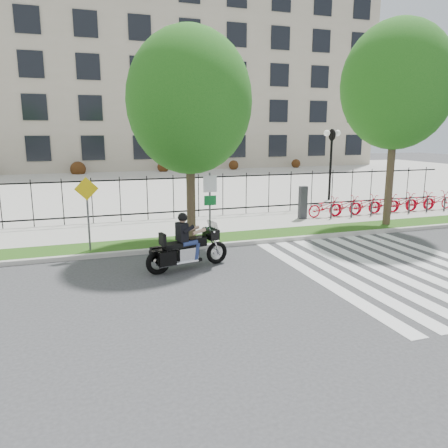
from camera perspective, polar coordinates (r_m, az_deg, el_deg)
name	(u,v)px	position (r m, az deg, el deg)	size (l,w,h in m)	color
ground	(246,286)	(11.93, 2.89, -8.12)	(120.00, 120.00, 0.00)	#353537
curb	(204,246)	(15.61, -2.61, -2.94)	(60.00, 0.20, 0.15)	#B2AEA7
grass_verge	(198,241)	(16.41, -3.42, -2.21)	(60.00, 1.50, 0.15)	#1F4912
sidewalk	(183,227)	(18.77, -5.43, -0.43)	(60.00, 3.50, 0.15)	#ACA8A0
plaza	(132,183)	(35.88, -11.88, 5.28)	(80.00, 34.00, 0.10)	#ACA8A0
crosswalk_stripes	(393,269)	(14.33, 21.25, -5.44)	(5.70, 8.00, 0.01)	silver
iron_fence	(173,197)	(20.26, -6.62, 3.56)	(30.00, 0.06, 2.00)	black
office_building	(108,80)	(55.79, -14.93, 17.67)	(60.00, 21.90, 20.15)	#A99E88
lamp_post_right	(331,147)	(26.50, 13.86, 9.74)	(1.06, 0.70, 4.25)	black
street_tree_1	(189,102)	(15.88, -4.54, 15.65)	(4.42, 4.42, 7.52)	#3D2D21
street_tree_2	(397,85)	(19.95, 21.66, 16.47)	(4.53, 4.53, 8.40)	#3D2D21
bike_share_station	(383,203)	(22.86, 20.02, 2.54)	(8.87, 0.85, 1.50)	#2D2D33
sign_pole_regulatory	(210,198)	(15.83, -1.84, 3.43)	(0.50, 0.09, 2.50)	#59595B
sign_pole_warning	(87,204)	(15.18, -17.42, 2.52)	(0.78, 0.09, 2.49)	#59595B
motorcycle_rider	(188,246)	(13.23, -4.77, -2.93)	(2.69, 1.11, 2.11)	black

